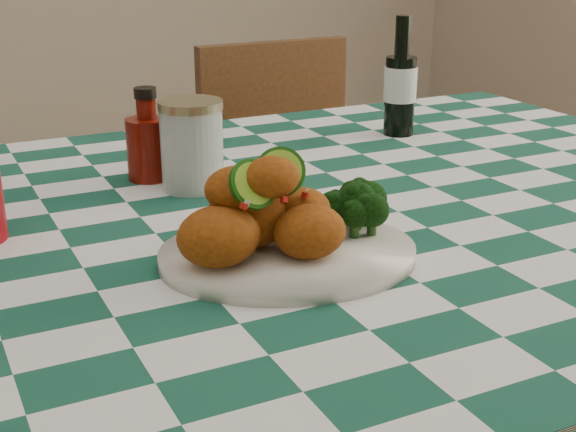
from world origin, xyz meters
name	(u,v)px	position (x,y,z in m)	size (l,w,h in m)	color
plate	(288,255)	(0.00, -0.15, 0.80)	(0.29, 0.22, 0.02)	silver
fried_chicken_pile	(268,205)	(-0.02, -0.15, 0.86)	(0.17, 0.12, 0.11)	#97460E
broccoli_side	(354,209)	(0.09, -0.14, 0.83)	(0.07, 0.07, 0.05)	black
ketchup_bottle	(148,134)	(-0.04, 0.22, 0.85)	(0.06, 0.06, 0.13)	#620E04
mason_jar	(192,145)	(0.00, 0.15, 0.85)	(0.09, 0.09, 0.13)	#B2BCBA
beer_bottle	(401,76)	(0.43, 0.28, 0.89)	(0.06, 0.06, 0.21)	black
wooden_chair_right	(307,231)	(0.49, 0.73, 0.43)	(0.40, 0.42, 0.87)	#472814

